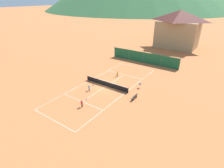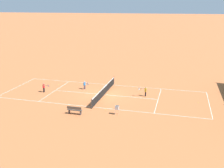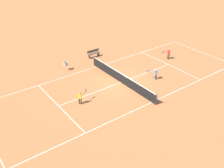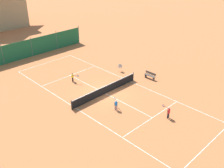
{
  "view_description": "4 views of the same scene",
  "coord_description": "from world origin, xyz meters",
  "px_view_note": "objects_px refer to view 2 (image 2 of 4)",
  "views": [
    {
      "loc": [
        16.9,
        -22.69,
        14.52
      ],
      "look_at": [
        1.7,
        -0.66,
        1.18
      ],
      "focal_mm": 28.0,
      "sensor_mm": 36.0,
      "label": 1
    },
    {
      "loc": [
        28.35,
        8.59,
        10.33
      ],
      "look_at": [
        -1.62,
        0.53,
        0.9
      ],
      "focal_mm": 42.0,
      "sensor_mm": 36.0,
      "label": 2
    },
    {
      "loc": [
        -16.47,
        13.29,
        12.11
      ],
      "look_at": [
        -1.79,
        2.38,
        1.49
      ],
      "focal_mm": 42.0,
      "sensor_mm": 36.0,
      "label": 3
    },
    {
      "loc": [
        -16.89,
        -18.14,
        14.2
      ],
      "look_at": [
        0.48,
        -0.52,
        1.2
      ],
      "focal_mm": 42.0,
      "sensor_mm": 36.0,
      "label": 4
    }
  ],
  "objects_px": {
    "player_far_service": "(145,91)",
    "tennis_ball_far_corner": "(140,94)",
    "tennis_ball_mid_court": "(106,110)",
    "player_near_service": "(85,84)",
    "player_far_baseline": "(44,87)",
    "courtside_bench": "(75,110)",
    "tennis_net": "(104,91)",
    "ball_hopper": "(117,108)",
    "tennis_ball_by_net_right": "(198,103)",
    "tennis_ball_alley_right": "(69,82)",
    "tennis_ball_alley_left": "(59,85)"
  },
  "relations": [
    {
      "from": "tennis_ball_alley_left",
      "to": "tennis_ball_by_net_right",
      "type": "bearing_deg",
      "value": 82.93
    },
    {
      "from": "tennis_ball_mid_court",
      "to": "tennis_net",
      "type": "bearing_deg",
      "value": -161.54
    },
    {
      "from": "player_near_service",
      "to": "player_far_baseline",
      "type": "distance_m",
      "value": 5.02
    },
    {
      "from": "player_far_baseline",
      "to": "tennis_ball_by_net_right",
      "type": "xyz_separation_m",
      "value": [
        -1.04,
        18.15,
        -0.65
      ]
    },
    {
      "from": "tennis_net",
      "to": "tennis_ball_alley_left",
      "type": "relative_size",
      "value": 139.09
    },
    {
      "from": "player_near_service",
      "to": "tennis_ball_alley_right",
      "type": "relative_size",
      "value": 16.53
    },
    {
      "from": "player_far_service",
      "to": "tennis_ball_mid_court",
      "type": "height_order",
      "value": "player_far_service"
    },
    {
      "from": "player_far_baseline",
      "to": "tennis_ball_alley_left",
      "type": "height_order",
      "value": "player_far_baseline"
    },
    {
      "from": "tennis_ball_mid_court",
      "to": "ball_hopper",
      "type": "relative_size",
      "value": 0.07
    },
    {
      "from": "courtside_bench",
      "to": "player_far_service",
      "type": "bearing_deg",
      "value": 140.25
    },
    {
      "from": "tennis_ball_by_net_right",
      "to": "tennis_ball_alley_right",
      "type": "height_order",
      "value": "same"
    },
    {
      "from": "tennis_net",
      "to": "player_near_service",
      "type": "height_order",
      "value": "player_near_service"
    },
    {
      "from": "tennis_ball_mid_court",
      "to": "player_near_service",
      "type": "bearing_deg",
      "value": -142.97
    },
    {
      "from": "tennis_ball_alley_right",
      "to": "player_far_baseline",
      "type": "bearing_deg",
      "value": -14.11
    },
    {
      "from": "courtside_bench",
      "to": "tennis_ball_by_net_right",
      "type": "bearing_deg",
      "value": 118.21
    },
    {
      "from": "tennis_net",
      "to": "tennis_ball_alley_right",
      "type": "height_order",
      "value": "tennis_net"
    },
    {
      "from": "player_near_service",
      "to": "tennis_ball_mid_court",
      "type": "height_order",
      "value": "player_near_service"
    },
    {
      "from": "player_near_service",
      "to": "tennis_net",
      "type": "bearing_deg",
      "value": 64.56
    },
    {
      "from": "tennis_ball_alley_left",
      "to": "ball_hopper",
      "type": "xyz_separation_m",
      "value": [
        7.54,
        9.97,
        0.62
      ]
    },
    {
      "from": "ball_hopper",
      "to": "courtside_bench",
      "type": "distance_m",
      "value": 4.15
    },
    {
      "from": "player_near_service",
      "to": "tennis_ball_alley_right",
      "type": "xyz_separation_m",
      "value": [
        -2.34,
        -3.18,
        -0.61
      ]
    },
    {
      "from": "tennis_ball_by_net_right",
      "to": "courtside_bench",
      "type": "xyz_separation_m",
      "value": [
        6.37,
        -11.88,
        0.42
      ]
    },
    {
      "from": "tennis_ball_by_net_right",
      "to": "tennis_net",
      "type": "bearing_deg",
      "value": -89.86
    },
    {
      "from": "tennis_net",
      "to": "tennis_ball_mid_court",
      "type": "distance_m",
      "value": 4.86
    },
    {
      "from": "tennis_ball_far_corner",
      "to": "ball_hopper",
      "type": "distance_m",
      "value": 6.78
    },
    {
      "from": "courtside_bench",
      "to": "tennis_ball_mid_court",
      "type": "bearing_deg",
      "value": 123.5
    },
    {
      "from": "player_far_baseline",
      "to": "tennis_ball_mid_court",
      "type": "bearing_deg",
      "value": 68.15
    },
    {
      "from": "player_far_baseline",
      "to": "courtside_bench",
      "type": "height_order",
      "value": "player_far_baseline"
    },
    {
      "from": "player_far_baseline",
      "to": "player_far_service",
      "type": "height_order",
      "value": "player_far_baseline"
    },
    {
      "from": "tennis_net",
      "to": "ball_hopper",
      "type": "bearing_deg",
      "value": 28.6
    },
    {
      "from": "tennis_net",
      "to": "player_near_service",
      "type": "bearing_deg",
      "value": -115.44
    },
    {
      "from": "tennis_net",
      "to": "tennis_ball_alley_left",
      "type": "bearing_deg",
      "value": -107.54
    },
    {
      "from": "player_near_service",
      "to": "player_far_baseline",
      "type": "height_order",
      "value": "player_far_baseline"
    },
    {
      "from": "tennis_ball_alley_left",
      "to": "courtside_bench",
      "type": "height_order",
      "value": "courtside_bench"
    },
    {
      "from": "player_near_service",
      "to": "tennis_ball_by_net_right",
      "type": "xyz_separation_m",
      "value": [
        1.41,
        13.77,
        -0.61
      ]
    },
    {
      "from": "tennis_ball_by_net_right",
      "to": "tennis_ball_alley_right",
      "type": "bearing_deg",
      "value": -102.46
    },
    {
      "from": "player_near_service",
      "to": "tennis_ball_alley_right",
      "type": "bearing_deg",
      "value": -126.33
    },
    {
      "from": "player_near_service",
      "to": "player_far_baseline",
      "type": "xyz_separation_m",
      "value": [
        2.44,
        -4.38,
        0.04
      ]
    },
    {
      "from": "tennis_ball_alley_left",
      "to": "player_far_baseline",
      "type": "bearing_deg",
      "value": -5.48
    },
    {
      "from": "player_far_baseline",
      "to": "tennis_ball_mid_court",
      "type": "xyz_separation_m",
      "value": [
        3.58,
        8.93,
        -0.65
      ]
    },
    {
      "from": "tennis_net",
      "to": "courtside_bench",
      "type": "relative_size",
      "value": 6.12
    },
    {
      "from": "player_far_baseline",
      "to": "tennis_ball_alley_right",
      "type": "bearing_deg",
      "value": 165.89
    },
    {
      "from": "player_far_service",
      "to": "tennis_ball_far_corner",
      "type": "xyz_separation_m",
      "value": [
        -0.58,
        -0.66,
        -0.63
      ]
    },
    {
      "from": "tennis_ball_mid_court",
      "to": "ball_hopper",
      "type": "height_order",
      "value": "ball_hopper"
    },
    {
      "from": "ball_hopper",
      "to": "tennis_ball_alley_left",
      "type": "bearing_deg",
      "value": -127.1
    },
    {
      "from": "tennis_net",
      "to": "player_near_service",
      "type": "relative_size",
      "value": 8.41
    },
    {
      "from": "tennis_net",
      "to": "courtside_bench",
      "type": "distance_m",
      "value": 6.44
    },
    {
      "from": "tennis_ball_alley_right",
      "to": "tennis_ball_mid_court",
      "type": "relative_size",
      "value": 1.0
    },
    {
      "from": "player_near_service",
      "to": "ball_hopper",
      "type": "height_order",
      "value": "player_near_service"
    },
    {
      "from": "tennis_ball_far_corner",
      "to": "tennis_ball_alley_left",
      "type": "xyz_separation_m",
      "value": [
        -0.91,
        -11.21,
        0.0
      ]
    }
  ]
}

